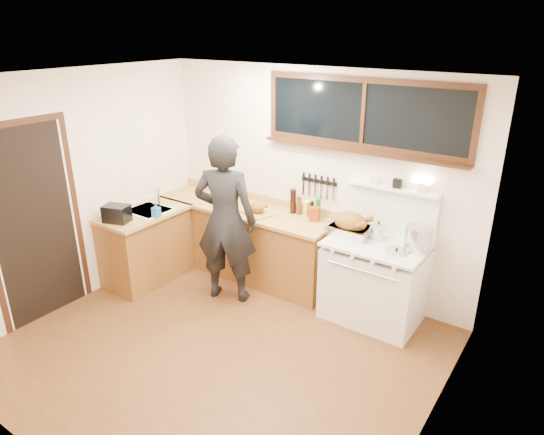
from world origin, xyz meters
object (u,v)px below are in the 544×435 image
Objects in this scene: vintage_stove at (374,279)px; cutting_board at (257,209)px; roast_turkey at (351,225)px; man at (225,220)px.

vintage_stove is 3.36× the size of cutting_board.
cutting_board is at bearing -176.53° from roast_turkey.
cutting_board is at bearing 83.58° from man.
roast_turkey is at bearing 3.47° from cutting_board.
vintage_stove is 1.60m from cutting_board.
man is (-1.58, -0.56, 0.50)m from vintage_stove.
vintage_stove is 0.63m from roast_turkey.
cutting_board is 0.96× the size of roast_turkey.
vintage_stove is 1.75m from man.
vintage_stove is at bearing -5.81° from roast_turkey.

